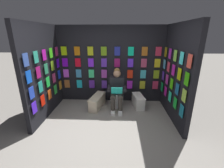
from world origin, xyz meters
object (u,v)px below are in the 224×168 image
at_px(person_reading, 117,89).
at_px(comic_longbox_near, 138,101).
at_px(toilet, 117,95).
at_px(comic_longbox_far, 97,101).

relative_size(person_reading, comic_longbox_near, 1.87).
height_order(toilet, comic_longbox_near, toilet).
height_order(toilet, person_reading, person_reading).
bearing_deg(comic_longbox_near, toilet, -16.94).
relative_size(toilet, comic_longbox_far, 0.91).
bearing_deg(comic_longbox_far, person_reading, -172.75).
bearing_deg(comic_longbox_near, person_reading, 3.10).
relative_size(toilet, person_reading, 0.65).
bearing_deg(comic_longbox_far, toilet, -150.72).
bearing_deg(toilet, comic_longbox_far, 16.12).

